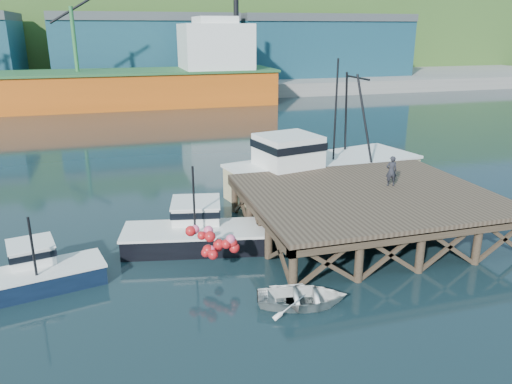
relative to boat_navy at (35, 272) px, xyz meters
name	(u,v)px	position (x,y,z in m)	size (l,w,h in m)	color
ground	(263,244)	(9.94, 1.46, -0.65)	(300.00, 300.00, 0.00)	black
wharf	(369,197)	(15.44, 1.27, 1.29)	(12.00, 10.00, 2.62)	brown
far_quay	(145,82)	(9.94, 71.46, 0.35)	(160.00, 40.00, 2.00)	gray
warehouse_mid	(146,50)	(9.94, 66.46, 5.85)	(28.00, 16.00, 9.00)	#1B4C5C
warehouse_right	(316,48)	(39.94, 66.46, 5.85)	(30.00, 16.00, 9.00)	#1B4C5C
cargo_ship	(91,82)	(1.48, 49.46, 2.66)	(55.50, 10.00, 13.75)	#D45A13
hillside	(132,23)	(9.94, 101.46, 10.35)	(220.00, 50.00, 22.00)	#2D511E
boat_navy	(35,272)	(0.00, 0.00, 0.00)	(5.47, 3.41, 3.25)	#0D1B32
boat_black	(196,231)	(6.85, 2.14, 0.12)	(7.15, 5.93, 4.20)	black
trawler	(321,167)	(15.73, 7.96, 1.04)	(12.94, 6.89, 8.23)	#CCBB84
dinghy	(302,297)	(9.70, -4.34, -0.30)	(2.41, 3.38, 0.70)	white
dockworker	(391,171)	(17.05, 2.06, 2.26)	(0.58, 0.38, 1.58)	black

